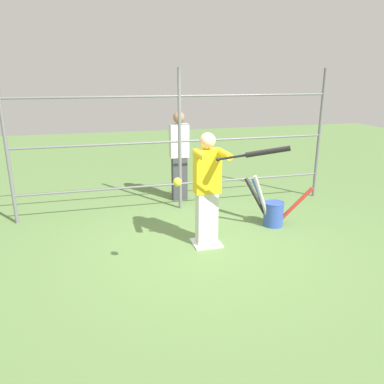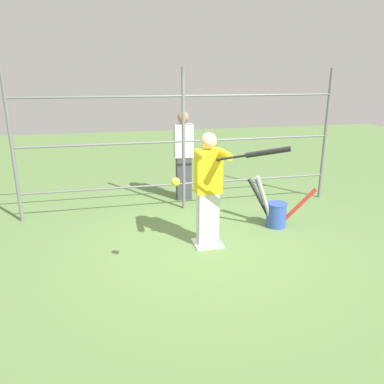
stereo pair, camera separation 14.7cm
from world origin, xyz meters
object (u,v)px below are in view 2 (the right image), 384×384
Objects in this scene: bat_bucket at (275,212)px; batter at (208,186)px; softball_in_flight at (175,182)px; bystander_behind_fence at (184,155)px; baseball_bat_swinging at (261,153)px.

batter is at bearing 18.36° from bat_bucket.
softball_in_flight is at bearing 36.33° from bat_bucket.
bat_bucket is at bearing 123.37° from bystander_behind_fence.
bystander_behind_fence is at bearing -56.63° from bat_bucket.
baseball_bat_swinging reaches higher than softball_in_flight.
softball_in_flight is 0.10× the size of bat_bucket.
softball_in_flight is (0.65, 0.98, 0.38)m from batter.
softball_in_flight is 0.06× the size of bystander_behind_fence.
batter is 2.14m from bystander_behind_fence.
batter is 0.95× the size of bystander_behind_fence.
softball_in_flight is (1.10, 0.29, -0.21)m from baseball_bat_swinging.
softball_in_flight is at bearing 56.43° from batter.
softball_in_flight is at bearing 14.75° from baseball_bat_swinging.
softball_in_flight is 3.23m from bystander_behind_fence.
bat_bucket is at bearing -161.64° from batter.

